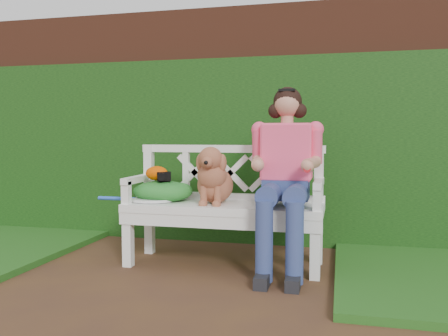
# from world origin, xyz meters

# --- Properties ---
(ground) EXTENTS (60.00, 60.00, 0.00)m
(ground) POSITION_xyz_m (0.00, 0.00, 0.00)
(ground) COLOR #42291E
(brick_wall) EXTENTS (10.00, 0.30, 2.20)m
(brick_wall) POSITION_xyz_m (0.00, 1.90, 1.10)
(brick_wall) COLOR brown
(brick_wall) RESTS_ON ground
(ivy_hedge) EXTENTS (10.00, 0.18, 1.70)m
(ivy_hedge) POSITION_xyz_m (0.00, 1.68, 0.85)
(ivy_hedge) COLOR #255A17
(ivy_hedge) RESTS_ON ground
(garden_bench) EXTENTS (1.65, 0.80, 0.48)m
(garden_bench) POSITION_xyz_m (0.26, 0.85, 0.24)
(garden_bench) COLOR white
(garden_bench) RESTS_ON ground
(seated_woman) EXTENTS (0.60, 0.77, 1.31)m
(seated_woman) POSITION_xyz_m (0.74, 0.83, 0.65)
(seated_woman) COLOR #E52D58
(seated_woman) RESTS_ON ground
(dog) EXTENTS (0.40, 0.47, 0.44)m
(dog) POSITION_xyz_m (0.20, 0.82, 0.70)
(dog) COLOR brown
(dog) RESTS_ON garden_bench
(tennis_racket) EXTENTS (0.68, 0.34, 0.03)m
(tennis_racket) POSITION_xyz_m (-0.34, 0.79, 0.50)
(tennis_racket) COLOR white
(tennis_racket) RESTS_ON garden_bench
(green_bag) EXTENTS (0.49, 0.39, 0.16)m
(green_bag) POSITION_xyz_m (-0.24, 0.86, 0.56)
(green_bag) COLOR green
(green_bag) RESTS_ON garden_bench
(camera_item) EXTENTS (0.13, 0.11, 0.07)m
(camera_item) POSITION_xyz_m (-0.21, 0.83, 0.68)
(camera_item) COLOR black
(camera_item) RESTS_ON green_bag
(baseball_glove) EXTENTS (0.18, 0.14, 0.11)m
(baseball_glove) POSITION_xyz_m (-0.28, 0.85, 0.70)
(baseball_glove) COLOR #D54A00
(baseball_glove) RESTS_ON green_bag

